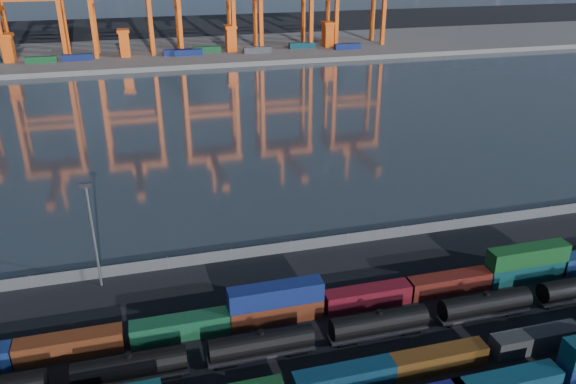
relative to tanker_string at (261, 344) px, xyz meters
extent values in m
plane|color=black|center=(10.40, -4.13, -2.06)|extent=(700.00, 700.00, 0.00)
plane|color=#283239|center=(10.40, 100.87, -2.05)|extent=(700.00, 700.00, 0.00)
cube|color=#514F4C|center=(10.40, 205.87, -1.06)|extent=(700.00, 70.00, 2.00)
cube|color=#0C2D42|center=(8.13, -7.27, -0.76)|extent=(12.00, 2.44, 2.60)
cube|color=#543110|center=(20.13, -7.27, -0.76)|extent=(12.00, 2.44, 2.60)
cube|color=#3C3E41|center=(33.69, -7.27, -0.76)|extent=(12.00, 2.44, 2.60)
cube|color=#622B13|center=(-22.76, 6.83, -0.67)|extent=(12.82, 2.61, 2.78)
cube|color=#134A2B|center=(-9.16, 6.83, -0.67)|extent=(12.82, 2.61, 2.78)
cube|color=#5A2312|center=(3.55, 6.83, -0.67)|extent=(12.82, 2.61, 2.78)
cube|color=navy|center=(3.55, 6.83, 2.11)|extent=(12.82, 2.61, 2.78)
cube|color=maroon|center=(16.96, 6.83, -0.67)|extent=(12.82, 2.61, 2.78)
cube|color=#581811|center=(29.48, 6.83, -0.67)|extent=(12.82, 2.61, 2.78)
cube|color=#0B383B|center=(42.46, 6.83, -0.67)|extent=(12.82, 2.61, 2.78)
cube|color=#134A1D|center=(42.46, 6.83, 2.11)|extent=(12.82, 2.61, 2.78)
cylinder|color=black|center=(-15.50, 0.00, 0.22)|extent=(12.87, 2.87, 2.87)
cylinder|color=black|center=(-15.50, 0.00, 1.80)|extent=(0.79, 0.79, 0.49)
cube|color=black|center=(-15.50, 0.00, -1.37)|extent=(13.36, 1.98, 0.40)
cube|color=black|center=(-11.05, 0.00, -1.76)|extent=(2.47, 1.78, 0.59)
cylinder|color=black|center=(0.00, 0.00, 0.22)|extent=(12.87, 2.87, 2.87)
cylinder|color=black|center=(0.00, 0.00, 1.80)|extent=(0.79, 0.79, 0.49)
cube|color=black|center=(0.00, 0.00, -1.37)|extent=(13.36, 1.98, 0.40)
cube|color=black|center=(-4.45, 0.00, -1.76)|extent=(2.47, 1.78, 0.59)
cube|color=black|center=(4.45, 0.00, -1.76)|extent=(2.47, 1.78, 0.59)
cylinder|color=black|center=(15.50, 0.00, 0.22)|extent=(12.87, 2.87, 2.87)
cylinder|color=black|center=(15.50, 0.00, 1.80)|extent=(0.79, 0.79, 0.49)
cube|color=black|center=(15.50, 0.00, -1.37)|extent=(13.36, 1.98, 0.40)
cube|color=black|center=(11.05, 0.00, -1.76)|extent=(2.47, 1.78, 0.59)
cube|color=black|center=(19.95, 0.00, -1.76)|extent=(2.47, 1.78, 0.59)
cylinder|color=black|center=(31.00, 0.00, 0.22)|extent=(12.87, 2.87, 2.87)
cylinder|color=black|center=(31.00, 0.00, 1.80)|extent=(0.79, 0.79, 0.49)
cube|color=black|center=(31.00, 0.00, -1.37)|extent=(13.36, 1.98, 0.40)
cube|color=black|center=(26.55, 0.00, -1.76)|extent=(2.47, 1.78, 0.59)
cube|color=black|center=(35.45, 0.00, -1.76)|extent=(2.47, 1.78, 0.59)
cube|color=black|center=(42.05, 0.00, -1.76)|extent=(2.47, 1.78, 0.59)
cube|color=#595B5E|center=(10.40, 23.87, -1.06)|extent=(160.00, 0.06, 2.00)
cylinder|color=slate|center=(-29.60, 23.87, -0.96)|extent=(0.12, 0.12, 2.20)
cylinder|color=slate|center=(-19.60, 23.87, -0.96)|extent=(0.12, 0.12, 2.20)
cylinder|color=slate|center=(-9.60, 23.87, -0.96)|extent=(0.12, 0.12, 2.20)
cylinder|color=slate|center=(0.40, 23.87, -0.96)|extent=(0.12, 0.12, 2.20)
cylinder|color=slate|center=(10.40, 23.87, -0.96)|extent=(0.12, 0.12, 2.20)
cylinder|color=slate|center=(20.40, 23.87, -0.96)|extent=(0.12, 0.12, 2.20)
cylinder|color=slate|center=(30.40, 23.87, -0.96)|extent=(0.12, 0.12, 2.20)
cylinder|color=slate|center=(40.40, 23.87, -0.96)|extent=(0.12, 0.12, 2.20)
cylinder|color=slate|center=(50.40, 23.87, -0.96)|extent=(0.12, 0.12, 2.20)
cylinder|color=slate|center=(60.40, 23.87, -0.96)|extent=(0.12, 0.12, 2.20)
cylinder|color=slate|center=(-19.60, 21.87, 5.94)|extent=(0.36, 0.36, 16.00)
cube|color=black|center=(-19.60, 21.87, 14.24)|extent=(1.60, 0.40, 0.60)
cube|color=#EC5210|center=(-61.11, 207.14, 21.48)|extent=(1.67, 1.67, 47.08)
cube|color=#EC5210|center=(-38.10, 194.59, 21.48)|extent=(1.67, 1.67, 47.08)
cube|color=#EC5210|center=(-38.10, 207.14, 21.48)|extent=(1.67, 1.67, 47.08)
cube|color=#EC5210|center=(-26.11, 194.59, 21.48)|extent=(1.67, 1.67, 47.08)
cube|color=#EC5210|center=(-26.11, 207.14, 21.48)|extent=(1.67, 1.67, 47.08)
cube|color=#EC5210|center=(-3.10, 194.59, 21.48)|extent=(1.67, 1.67, 47.08)
cube|color=#EC5210|center=(-3.10, 207.14, 21.48)|extent=(1.67, 1.67, 47.08)
cube|color=#EC5210|center=(8.89, 194.59, 21.48)|extent=(1.67, 1.67, 47.08)
cube|color=#EC5210|center=(31.90, 194.59, 21.48)|extent=(1.67, 1.67, 47.08)
cube|color=#EC5210|center=(43.89, 194.59, 21.48)|extent=(1.67, 1.67, 47.08)
cube|color=navy|center=(11.05, 190.54, 1.24)|extent=(12.00, 2.44, 2.60)
cube|color=navy|center=(81.74, 186.79, 1.24)|extent=(12.00, 2.44, 2.60)
cube|color=navy|center=(6.76, 191.95, 1.24)|extent=(12.00, 2.44, 2.60)
cube|color=#3F4244|center=(40.77, 188.57, 1.24)|extent=(12.00, 2.44, 2.60)
cube|color=#144C23|center=(-47.35, 190.06, 1.24)|extent=(12.00, 2.44, 2.60)
cube|color=navy|center=(-33.76, 191.39, 1.24)|extent=(12.00, 2.44, 2.60)
cube|color=#144C23|center=(19.74, 195.35, 1.24)|extent=(12.00, 2.44, 2.60)
cube|color=#0C3842|center=(62.80, 194.69, 1.24)|extent=(12.00, 2.44, 2.60)
cube|color=#EC5210|center=(-59.60, 195.87, 4.94)|extent=(4.00, 6.00, 10.00)
cube|color=#EC5210|center=(-59.60, 195.87, 10.44)|extent=(5.00, 7.00, 1.20)
cube|color=#EC5210|center=(-14.60, 195.87, 4.94)|extent=(4.00, 6.00, 10.00)
cube|color=#EC5210|center=(-14.60, 195.87, 10.44)|extent=(5.00, 7.00, 1.20)
cube|color=#EC5210|center=(30.40, 195.87, 4.94)|extent=(4.00, 6.00, 10.00)
cube|color=#EC5210|center=(30.40, 195.87, 10.44)|extent=(5.00, 7.00, 1.20)
cube|color=#EC5210|center=(75.40, 195.87, 4.94)|extent=(4.00, 6.00, 10.00)
cube|color=#EC5210|center=(75.40, 195.87, 10.44)|extent=(5.00, 7.00, 1.20)
camera|label=1|loc=(-11.17, -53.66, 45.13)|focal=35.00mm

